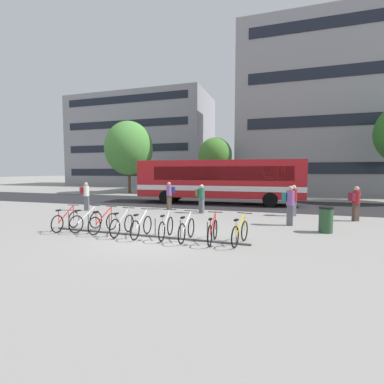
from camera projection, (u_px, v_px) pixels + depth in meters
name	position (u px, v px, depth m)	size (l,w,h in m)	color
ground	(155.00, 237.00, 10.27)	(200.00, 200.00, 0.00)	gray
bus_lane_asphalt	(218.00, 203.00, 20.80)	(80.00, 7.20, 0.01)	#232326
city_bus	(218.00, 180.00, 20.69)	(12.10, 2.97, 3.20)	red
bike_rack	(143.00, 234.00, 10.39)	(7.96, 0.34, 0.70)	#47474C
parked_bicycle_red_0	(66.00, 221.00, 11.45)	(0.52, 1.72, 0.99)	black
parked_bicycle_white_1	(86.00, 221.00, 11.34)	(0.52, 1.71, 0.99)	black
parked_bicycle_red_2	(103.00, 223.00, 11.02)	(0.52, 1.72, 0.99)	black
parked_bicycle_silver_3	(122.00, 225.00, 10.60)	(0.52, 1.72, 0.99)	black
parked_bicycle_white_4	(141.00, 227.00, 10.27)	(0.52, 1.72, 0.99)	black
parked_bicycle_silver_5	(166.00, 228.00, 10.08)	(0.52, 1.72, 0.99)	black
parked_bicycle_white_6	(187.00, 230.00, 9.74)	(0.52, 1.72, 0.99)	black
parked_bicycle_red_7	(213.00, 232.00, 9.44)	(0.52, 1.72, 0.99)	black
parked_bicycle_yellow_8	(240.00, 233.00, 9.24)	(0.52, 1.71, 0.99)	black
commuter_teal_pack_0	(289.00, 203.00, 12.40)	(0.55, 0.38, 1.78)	#565660
commuter_olive_pack_1	(201.00, 197.00, 16.01)	(0.59, 0.45, 1.66)	#565660
commuter_grey_pack_2	(293.00, 198.00, 15.01)	(0.56, 0.60, 1.67)	#565660
commuter_red_pack_3	(86.00, 194.00, 17.06)	(0.59, 0.45, 1.74)	#565660
commuter_navy_pack_4	(170.00, 194.00, 17.63)	(0.60, 0.57, 1.73)	#47382D
commuter_maroon_pack_5	(356.00, 201.00, 13.45)	(0.61, 0.53, 1.69)	#47382D
trash_bin	(326.00, 220.00, 10.99)	(0.55, 0.55, 1.03)	#284C2D
street_tree_0	(129.00, 148.00, 30.28)	(5.18, 5.18, 7.79)	brown
street_tree_1	(215.00, 156.00, 27.86)	(3.36, 3.36, 5.75)	brown
building_left_wing	(142.00, 142.00, 47.47)	(22.88, 11.03, 14.60)	gray
building_right_wing	(340.00, 113.00, 31.60)	(22.00, 12.77, 17.89)	gray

